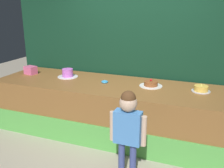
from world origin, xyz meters
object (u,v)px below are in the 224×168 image
at_px(child_figure, 128,124).
at_px(cake_center_left, 151,84).
at_px(donut, 105,82).
at_px(cake_far_left, 68,74).
at_px(cake_center_right, 201,89).
at_px(pink_box, 31,70).

xyz_separation_m(child_figure, cake_center_left, (-0.01, 1.21, 0.14)).
height_order(donut, cake_far_left, cake_far_left).
distance_m(cake_far_left, cake_center_right, 2.23).
bearing_deg(cake_center_right, pink_box, -178.67).
distance_m(pink_box, cake_center_left, 2.23).
bearing_deg(donut, pink_box, 178.81).
bearing_deg(cake_far_left, cake_center_right, 0.22).
distance_m(donut, cake_center_left, 0.75).
height_order(child_figure, pink_box, child_figure).
bearing_deg(cake_center_left, child_figure, -89.36).
xyz_separation_m(cake_far_left, cake_center_left, (1.48, -0.00, -0.03)).
bearing_deg(cake_center_right, cake_far_left, -179.78).
height_order(cake_far_left, cake_center_left, cake_far_left).
xyz_separation_m(child_figure, cake_far_left, (-1.50, 1.21, 0.17)).
distance_m(pink_box, cake_center_right, 2.97).
relative_size(child_figure, cake_center_left, 3.23).
xyz_separation_m(pink_box, cake_center_left, (2.22, 0.06, -0.04)).
bearing_deg(cake_center_right, donut, -176.16).
distance_m(cake_center_left, cake_center_right, 0.74).
bearing_deg(cake_center_left, pink_box, -178.52).
bearing_deg(pink_box, donut, -1.19).
height_order(cake_center_left, cake_center_right, cake_center_right).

